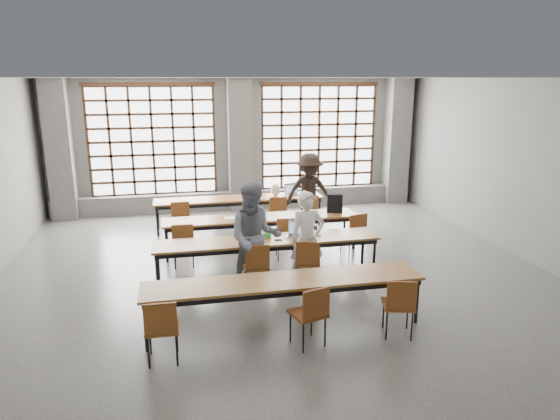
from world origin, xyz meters
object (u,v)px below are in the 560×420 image
at_px(chair_back_mid, 277,210).
at_px(chair_back_right, 310,209).
at_px(backpack, 335,203).
at_px(student_female, 255,238).
at_px(student_back, 309,192).
at_px(desk_row_a, 239,200).
at_px(chair_front_left, 256,263).
at_px(chair_mid_centre, 286,234).
at_px(plastic_bag, 276,190).
at_px(desk_row_b, 261,220).
at_px(chair_near_mid, 311,310).
at_px(red_pouch, 162,324).
at_px(chair_front_right, 308,259).
at_px(chair_mid_right, 355,229).
at_px(desk_row_d, 284,284).
at_px(student_male, 307,240).
at_px(chair_near_left, 161,325).
at_px(chair_back_left, 180,216).
at_px(mouse, 319,235).
at_px(chair_near_right, 400,302).
at_px(laptop_front, 297,232).
at_px(chair_mid_left, 183,240).
at_px(laptop_back, 292,192).
at_px(desk_row_c, 267,243).
at_px(green_box, 264,235).

bearing_deg(chair_back_mid, chair_back_right, 0.20).
bearing_deg(chair_back_mid, backpack, -47.12).
height_order(student_female, student_back, student_female).
height_order(desk_row_a, chair_front_left, chair_front_left).
xyz_separation_m(chair_mid_centre, plastic_bag, (0.28, 2.46, 0.34)).
distance_m(desk_row_b, chair_near_mid, 3.96).
bearing_deg(chair_mid_centre, plastic_bag, 83.41).
height_order(desk_row_b, student_back, student_back).
bearing_deg(student_female, red_pouch, -121.25).
xyz_separation_m(desk_row_b, chair_front_right, (0.44, -2.10, -0.13)).
xyz_separation_m(chair_back_mid, chair_back_right, (0.78, 0.00, 0.00)).
distance_m(desk_row_b, chair_mid_right, 1.93).
bearing_deg(desk_row_d, red_pouch, -162.07).
xyz_separation_m(chair_back_mid, student_male, (-0.12, -3.13, 0.30)).
bearing_deg(chair_near_left, chair_back_left, 86.40).
bearing_deg(desk_row_d, mouse, 60.31).
bearing_deg(chair_mid_centre, desk_row_d, -103.21).
height_order(chair_mid_right, chair_near_mid, same).
bearing_deg(desk_row_a, chair_near_right, -75.75).
distance_m(chair_mid_centre, plastic_bag, 2.50).
distance_m(desk_row_a, chair_near_left, 6.00).
relative_size(chair_mid_right, chair_front_right, 1.00).
height_order(chair_back_right, laptop_front, laptop_front).
bearing_deg(chair_mid_left, laptop_back, 42.86).
relative_size(chair_front_left, chair_near_left, 1.00).
relative_size(chair_back_mid, chair_near_right, 1.00).
height_order(desk_row_c, laptop_front, laptop_front).
xyz_separation_m(backpack, red_pouch, (-3.54, -3.93, -0.43)).
bearing_deg(chair_near_mid, chair_back_mid, 83.36).
height_order(chair_front_right, student_male, student_male).
bearing_deg(chair_back_right, chair_mid_left, -148.91).
relative_size(chair_back_left, red_pouch, 4.40).
bearing_deg(chair_front_right, mouse, 58.52).
relative_size(desk_row_d, chair_near_mid, 4.55).
bearing_deg(chair_near_right, chair_near_left, -179.95).
bearing_deg(green_box, student_back, 59.59).
xyz_separation_m(chair_near_right, student_male, (-0.78, 1.99, 0.30)).
height_order(chair_mid_left, student_male, student_male).
xyz_separation_m(chair_mid_centre, mouse, (0.41, -0.86, 0.21)).
xyz_separation_m(chair_near_left, chair_near_right, (3.18, 0.00, 0.00)).
bearing_deg(desk_row_d, chair_near_right, -22.96).
distance_m(chair_front_left, laptop_back, 4.29).
height_order(laptop_front, backpack, backpack).
bearing_deg(chair_back_right, chair_front_right, -105.80).
bearing_deg(desk_row_a, chair_back_left, -155.79).
xyz_separation_m(chair_back_left, student_female, (1.18, -3.13, 0.40)).
bearing_deg(chair_mid_right, laptop_front, -151.88).
height_order(desk_row_b, chair_near_mid, chair_near_mid).
bearing_deg(chair_front_right, chair_back_right, 74.20).
distance_m(chair_mid_centre, chair_near_mid, 3.36).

